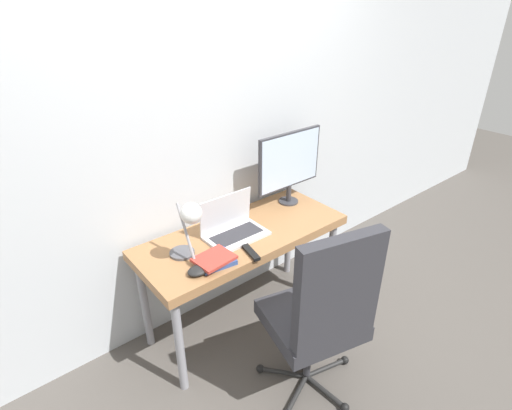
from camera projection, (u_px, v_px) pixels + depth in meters
name	position (u px, v px, depth m)	size (l,w,h in m)	color
ground_plane	(270.00, 342.00, 2.69)	(12.00, 12.00, 0.00)	#514C47
wall_back	(208.00, 133.00, 2.51)	(8.00, 0.05, 2.60)	silver
desk	(243.00, 242.00, 2.57)	(1.37, 0.56, 0.73)	#996B42
laptop	(233.00, 227.00, 2.49)	(0.38, 0.24, 0.25)	silver
monitor	(290.00, 163.00, 2.77)	(0.54, 0.14, 0.52)	#333338
desk_lamp	(189.00, 222.00, 2.12)	(0.15, 0.28, 0.39)	#4C4C51
office_chair	(322.00, 311.00, 2.06)	(0.59, 0.59, 1.13)	black
book_stack	(215.00, 260.00, 2.24)	(0.24, 0.20, 0.04)	#334C8C
tv_remote	(251.00, 252.00, 2.32)	(0.07, 0.17, 0.02)	black
game_controller	(199.00, 270.00, 2.16)	(0.13, 0.09, 0.04)	black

